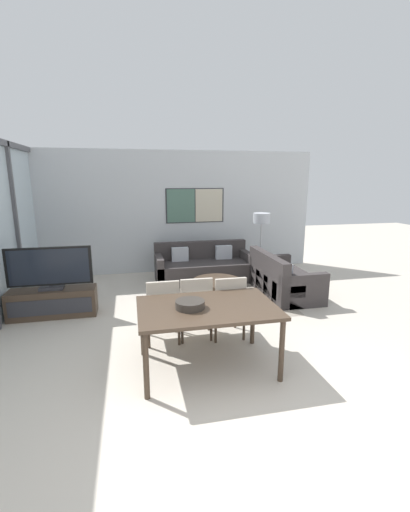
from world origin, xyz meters
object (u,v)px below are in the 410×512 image
at_px(dining_chair_left, 163,307).
at_px(dining_table, 207,312).
at_px(dining_chair_right, 228,303).
at_px(tv_console, 53,303).
at_px(sofa_side, 281,281).
at_px(sofa_main, 203,267).
at_px(dining_chair_centre, 195,303).
at_px(floor_lamp, 261,223).
at_px(fruit_bowl, 190,304).
at_px(coffee_table, 217,285).
at_px(television, 50,268).

bearing_deg(dining_chair_left, dining_table, -58.77).
xyz_separation_m(dining_table, dining_chair_right, (0.45, 0.69, -0.18)).
bearing_deg(tv_console, sofa_side, 2.83).
bearing_deg(sofa_main, dining_chair_left, -112.38).
bearing_deg(dining_chair_centre, dining_chair_left, -176.56).
height_order(dining_chair_left, floor_lamp, floor_lamp).
xyz_separation_m(fruit_bowl, floor_lamp, (2.18, 3.44, 0.41)).
relative_size(dining_chair_centre, dining_chair_right, 1.00).
bearing_deg(sofa_main, floor_lamp, -3.68).
bearing_deg(dining_chair_left, dining_chair_right, -2.83).
xyz_separation_m(dining_chair_left, fruit_bowl, (0.24, -0.76, 0.30)).
bearing_deg(coffee_table, dining_chair_centre, -114.91).
xyz_separation_m(sofa_main, dining_chair_right, (-0.25, -2.81, 0.24)).
height_order(tv_console, coffee_table, tv_console).
xyz_separation_m(sofa_side, dining_chair_centre, (-1.95, -1.46, 0.24)).
height_order(dining_table, floor_lamp, floor_lamp).
bearing_deg(fruit_bowl, dining_table, 5.82).
bearing_deg(television, dining_table, -44.08).
xyz_separation_m(dining_table, floor_lamp, (1.98, 3.42, 0.54)).
distance_m(tv_console, dining_table, 2.95).
bearing_deg(dining_chair_right, tv_console, 152.29).
bearing_deg(dining_table, sofa_side, 48.78).
bearing_deg(tv_console, coffee_table, 4.70).
distance_m(dining_chair_left, dining_chair_right, 0.89).
bearing_deg(fruit_bowl, dining_chair_centre, 75.52).
height_order(sofa_side, dining_chair_right, dining_chair_right).
bearing_deg(sofa_side, television, 92.81).
bearing_deg(dining_chair_centre, dining_chair_right, -9.04).
distance_m(sofa_side, fruit_bowl, 3.16).
relative_size(sofa_main, coffee_table, 2.31).
xyz_separation_m(dining_chair_left, dining_chair_right, (0.89, -0.04, 0.00)).
xyz_separation_m(dining_chair_centre, floor_lamp, (1.98, 2.66, 0.71)).
xyz_separation_m(dining_chair_centre, fruit_bowl, (-0.20, -0.78, 0.30)).
bearing_deg(dining_chair_centre, coffee_table, 65.09).
bearing_deg(sofa_main, fruit_bowl, -104.26).
bearing_deg(dining_table, tv_console, 135.94).
xyz_separation_m(sofa_side, dining_table, (-1.95, -2.22, 0.42)).
relative_size(sofa_side, fruit_bowl, 4.88).
xyz_separation_m(television, fruit_bowl, (1.89, -2.05, 0.02)).
bearing_deg(fruit_bowl, television, 132.72).
relative_size(dining_chair_right, floor_lamp, 0.63).
distance_m(dining_chair_centre, dining_chair_right, 0.45).
height_order(coffee_table, fruit_bowl, fruit_bowl).
height_order(sofa_side, coffee_table, sofa_side).
xyz_separation_m(dining_chair_right, floor_lamp, (1.53, 2.73, 0.71)).
height_order(coffee_table, floor_lamp, floor_lamp).
distance_m(television, sofa_side, 4.08).
relative_size(tv_console, dining_chair_centre, 1.49).
bearing_deg(coffee_table, dining_table, -107.08).
relative_size(coffee_table, dining_chair_left, 0.99).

